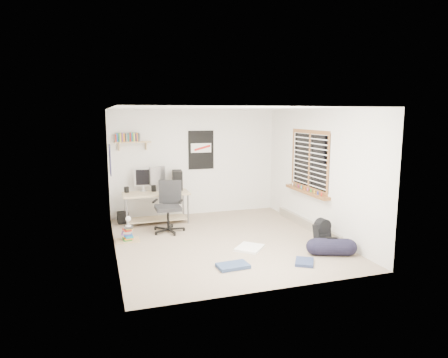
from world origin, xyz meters
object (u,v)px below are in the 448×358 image
object	(u,v)px
book_stack	(127,233)
office_chair	(168,209)
backpack	(322,234)
desk	(156,207)
duffel_bag	(331,247)

from	to	relation	value
book_stack	office_chair	bearing A→B (deg)	22.46
office_chair	backpack	xyz separation A→B (m)	(2.57, -1.69, -0.29)
backpack	book_stack	bearing A→B (deg)	152.17
desk	backpack	world-z (taller)	desk
desk	backpack	distance (m)	3.63
desk	backpack	bearing A→B (deg)	-64.93
backpack	duffel_bag	bearing A→B (deg)	-112.21
book_stack	desk	bearing A→B (deg)	56.33
office_chair	book_stack	xyz separation A→B (m)	(-0.85, -0.35, -0.34)
desk	backpack	xyz separation A→B (m)	(2.70, -2.42, -0.16)
desk	book_stack	xyz separation A→B (m)	(-0.72, -1.08, -0.21)
office_chair	book_stack	world-z (taller)	office_chair
desk	backpack	size ratio (longest dim) A/B	3.76
desk	duffel_bag	world-z (taller)	desk
duffel_bag	book_stack	xyz separation A→B (m)	(-3.27, 1.89, 0.01)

